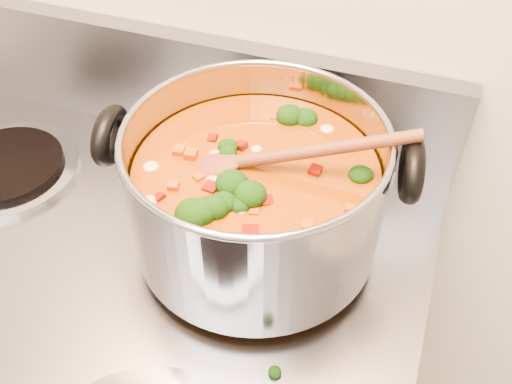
# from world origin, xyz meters

# --- Properties ---
(stockpot) EXTENTS (0.35, 0.28, 0.17)m
(stockpot) POSITION_xyz_m (0.20, 1.31, 1.01)
(stockpot) COLOR #9F9FA6
(stockpot) RESTS_ON electric_range
(wooden_spoon) EXTENTS (0.24, 0.09, 0.08)m
(wooden_spoon) POSITION_xyz_m (0.21, 1.31, 1.06)
(wooden_spoon) COLOR brown
(wooden_spoon) RESTS_ON stockpot
(cooktop_crumbs) EXTENTS (0.31, 0.25, 0.01)m
(cooktop_crumbs) POSITION_xyz_m (0.36, 1.35, 0.92)
(cooktop_crumbs) COLOR black
(cooktop_crumbs) RESTS_ON electric_range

